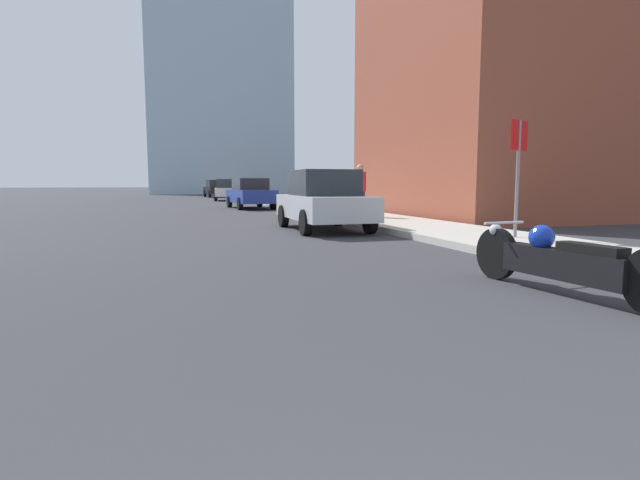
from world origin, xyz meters
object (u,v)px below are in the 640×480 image
Objects in this scene: parked_car_blue at (250,193)px; pedestrian at (360,190)px; parked_car_silver at (324,200)px; motorcycle at (561,261)px; stop_sign at (518,158)px; parked_car_white at (227,190)px; parked_car_black at (216,188)px.

parked_car_blue is 10.01m from pedestrian.
parked_car_silver is at bearing -93.76° from parked_car_blue.
motorcycle is 5.13m from stop_sign.
parked_car_silver reaches higher than parked_car_white.
parked_car_white is at bearing 84.40° from motorcycle.
parked_car_black is 39.77m from stop_sign.
parked_car_black is 32.59m from pedestrian.
parked_car_black is 1.78× the size of stop_sign.
pedestrian is at bearing -81.07° from parked_car_blue.
parked_car_silver is 5.19m from stop_sign.
parked_car_white is at bearing 85.21° from parked_car_blue.
parked_car_black is at bearing 93.49° from pedestrian.
motorcycle is 21.08m from parked_car_blue.
parked_car_black is at bearing 84.33° from motorcycle.
parked_car_white is at bearing 89.96° from parked_car_silver.
pedestrian is (1.98, -32.53, 0.23)m from parked_car_black.
parked_car_white is at bearing -96.12° from parked_car_black.
parked_car_silver is 1.02× the size of parked_car_white.
pedestrian reaches higher than parked_car_white.
parked_car_black is at bearing 85.51° from parked_car_blue.
stop_sign is 7.21m from pedestrian.
parked_car_white is 29.72m from stop_sign.
parked_car_blue is 1.15× the size of parked_car_white.
parked_car_white reaches higher than motorcycle.
pedestrian reaches higher than motorcycle.
parked_car_black is (-0.01, 43.84, 0.43)m from motorcycle.
parked_car_white is (-0.05, 33.76, 0.42)m from motorcycle.
parked_car_black is (0.24, 22.76, 0.05)m from parked_car_blue.
parked_car_silver is at bearing -96.23° from parked_car_black.
stop_sign is at bearing 51.87° from motorcycle.
pedestrian reaches higher than parked_car_silver.
pedestrian is (1.98, 11.32, 0.67)m from motorcycle.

